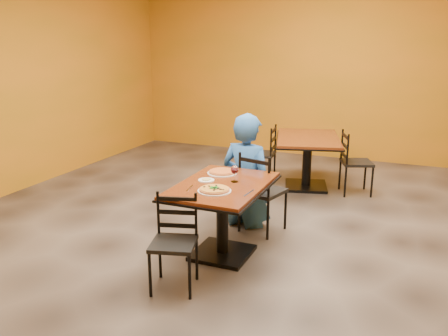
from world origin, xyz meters
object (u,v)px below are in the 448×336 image
at_px(table_main, 222,203).
at_px(chair_main_far, 263,192).
at_px(plate_far, 222,173).
at_px(chair_main_near, 173,244).
at_px(chair_second_right, 357,163).
at_px(table_second, 307,150).
at_px(plate_main, 214,191).
at_px(side_plate, 206,180).
at_px(pizza_far, 222,171).
at_px(pizza_main, 214,189).
at_px(wine_glass, 235,173).
at_px(diner, 247,170).
at_px(chair_second_left, 261,154).

distance_m(table_main, chair_main_far, 0.78).
bearing_deg(plate_far, chair_main_near, -89.42).
distance_m(chair_main_far, chair_second_right, 1.93).
xyz_separation_m(table_second, plate_main, (-0.23, -2.77, 0.19)).
relative_size(table_main, side_plate, 7.69).
bearing_deg(side_plate, pizza_far, 81.59).
distance_m(pizza_far, side_plate, 0.30).
height_order(table_main, chair_main_far, chair_main_far).
bearing_deg(chair_second_right, plate_far, 132.23).
distance_m(chair_main_near, side_plate, 0.86).
xyz_separation_m(chair_main_far, plate_main, (-0.14, -1.00, 0.30)).
bearing_deg(pizza_main, side_plate, 127.31).
distance_m(pizza_main, pizza_far, 0.60).
height_order(plate_main, pizza_main, pizza_main).
height_order(plate_main, wine_glass, wine_glass).
xyz_separation_m(pizza_far, wine_glass, (0.23, -0.22, 0.07)).
xyz_separation_m(chair_main_near, plate_far, (-0.01, 1.09, 0.34)).
bearing_deg(pizza_main, plate_main, 0.00).
height_order(chair_main_near, pizza_main, chair_main_near).
bearing_deg(table_main, wine_glass, 51.92).
relative_size(chair_second_right, pizza_far, 3.15).
bearing_deg(diner, chair_second_right, -111.38).
relative_size(table_second, side_plate, 9.41).
bearing_deg(chair_main_far, pizza_far, 68.37).
bearing_deg(chair_second_right, table_main, 138.09).
bearing_deg(diner, pizza_main, 105.48).
bearing_deg(chair_second_right, pizza_main, 140.22).
distance_m(chair_second_right, pizza_far, 2.47).
bearing_deg(chair_second_left, pizza_far, 1.46).
bearing_deg(plate_far, side_plate, -98.41).
height_order(chair_main_near, pizza_far, chair_main_near).
xyz_separation_m(chair_main_far, chair_second_right, (0.78, 1.77, -0.02)).
xyz_separation_m(chair_second_left, plate_far, (0.30, -2.19, 0.32)).
bearing_deg(pizza_far, chair_second_right, 63.49).
distance_m(table_main, plate_far, 0.41).
xyz_separation_m(table_second, chair_second_right, (0.70, 0.00, -0.12)).
distance_m(chair_main_far, pizza_main, 1.06).
bearing_deg(side_plate, chair_second_right, 65.45).
bearing_deg(plate_far, table_second, 79.74).
relative_size(table_second, pizza_main, 5.30).
bearing_deg(chair_second_left, side_plate, -0.45).
relative_size(plate_main, plate_far, 1.00).
distance_m(chair_main_near, pizza_far, 1.15).
bearing_deg(chair_main_near, chair_second_left, 79.34).
bearing_deg(table_main, diner, 94.58).
xyz_separation_m(diner, pizza_main, (0.10, -1.13, 0.12)).
bearing_deg(pizza_main, chair_main_near, -106.87).
xyz_separation_m(plate_main, pizza_main, (0.00, 0.00, 0.02)).
relative_size(chair_main_far, plate_far, 2.96).
relative_size(table_second, wine_glass, 8.36).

